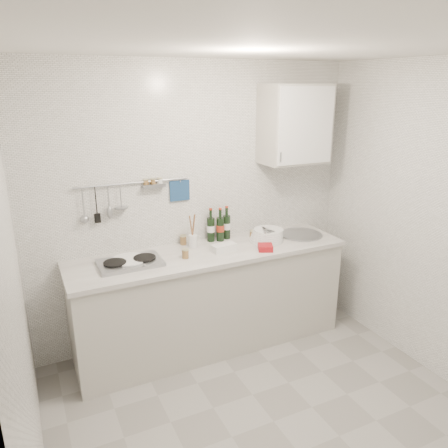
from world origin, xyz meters
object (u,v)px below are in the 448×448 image
(wall_cabinet, at_px, (295,124))
(wine_bottles, at_px, (219,224))
(plate_stack_sink, at_px, (267,235))
(plate_stack_hob, at_px, (129,261))
(utensil_crock, at_px, (193,239))

(wall_cabinet, distance_m, wine_bottles, 1.13)
(wall_cabinet, bearing_deg, plate_stack_sink, -161.98)
(wall_cabinet, bearing_deg, plate_stack_hob, -176.78)
(wall_cabinet, distance_m, plate_stack_hob, 1.90)
(wine_bottles, height_order, utensil_crock, wine_bottles)
(plate_stack_hob, xyz_separation_m, wine_bottles, (0.89, 0.19, 0.14))
(wine_bottles, bearing_deg, plate_stack_hob, -168.19)
(plate_stack_hob, xyz_separation_m, plate_stack_sink, (1.29, -0.01, 0.03))
(plate_stack_sink, distance_m, wine_bottles, 0.45)
(wall_cabinet, xyz_separation_m, plate_stack_sink, (-0.32, -0.10, -0.98))
(plate_stack_sink, bearing_deg, wall_cabinet, 18.02)
(wall_cabinet, xyz_separation_m, plate_stack_hob, (-1.60, -0.09, -1.01))
(wall_cabinet, height_order, plate_stack_hob, wall_cabinet)
(wall_cabinet, height_order, plate_stack_sink, wall_cabinet)
(plate_stack_sink, distance_m, utensil_crock, 0.69)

